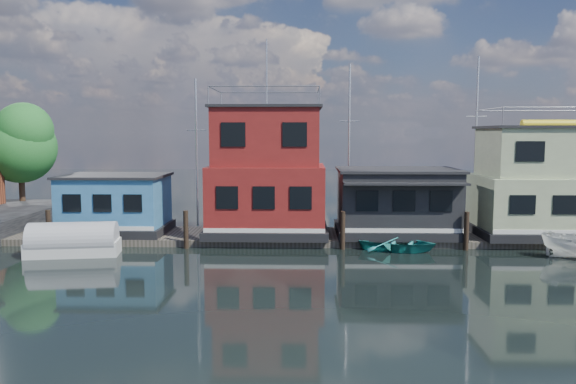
{
  "coord_description": "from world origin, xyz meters",
  "views": [
    {
      "loc": [
        -6.2,
        -22.44,
        6.64
      ],
      "look_at": [
        -7.2,
        12.0,
        3.0
      ],
      "focal_mm": 35.0,
      "sensor_mm": 36.0,
      "label": 1
    }
  ],
  "objects_px": {
    "houseboat_green": "(546,184)",
    "dinghy_teal": "(398,243)",
    "houseboat_red": "(267,174)",
    "houseboat_blue": "(116,204)",
    "houseboat_dark": "(397,202)",
    "tarp_runabout": "(73,242)"
  },
  "relations": [
    {
      "from": "houseboat_green",
      "to": "dinghy_teal",
      "type": "xyz_separation_m",
      "value": [
        -9.4,
        -3.08,
        -3.11
      ]
    },
    {
      "from": "houseboat_red",
      "to": "dinghy_teal",
      "type": "bearing_deg",
      "value": -22.1
    },
    {
      "from": "houseboat_red",
      "to": "dinghy_teal",
      "type": "height_order",
      "value": "houseboat_red"
    },
    {
      "from": "houseboat_blue",
      "to": "houseboat_dark",
      "type": "relative_size",
      "value": 0.86
    },
    {
      "from": "houseboat_green",
      "to": "tarp_runabout",
      "type": "height_order",
      "value": "houseboat_green"
    },
    {
      "from": "houseboat_dark",
      "to": "dinghy_teal",
      "type": "bearing_deg",
      "value": -97.46
    },
    {
      "from": "houseboat_blue",
      "to": "tarp_runabout",
      "type": "height_order",
      "value": "houseboat_blue"
    },
    {
      "from": "houseboat_green",
      "to": "tarp_runabout",
      "type": "distance_m",
      "value": 27.81
    },
    {
      "from": "houseboat_dark",
      "to": "tarp_runabout",
      "type": "xyz_separation_m",
      "value": [
        -18.24,
        -4.79,
        -1.69
      ]
    },
    {
      "from": "houseboat_dark",
      "to": "tarp_runabout",
      "type": "relative_size",
      "value": 1.47
    },
    {
      "from": "houseboat_red",
      "to": "houseboat_green",
      "type": "height_order",
      "value": "houseboat_red"
    },
    {
      "from": "houseboat_green",
      "to": "tarp_runabout",
      "type": "relative_size",
      "value": 1.67
    },
    {
      "from": "houseboat_blue",
      "to": "houseboat_green",
      "type": "height_order",
      "value": "houseboat_green"
    },
    {
      "from": "houseboat_dark",
      "to": "houseboat_green",
      "type": "height_order",
      "value": "houseboat_green"
    },
    {
      "from": "houseboat_dark",
      "to": "dinghy_teal",
      "type": "relative_size",
      "value": 1.74
    },
    {
      "from": "dinghy_teal",
      "to": "houseboat_green",
      "type": "bearing_deg",
      "value": -53.19
    },
    {
      "from": "houseboat_blue",
      "to": "houseboat_green",
      "type": "bearing_deg",
      "value": 0.0
    },
    {
      "from": "houseboat_blue",
      "to": "houseboat_dark",
      "type": "bearing_deg",
      "value": -0.06
    },
    {
      "from": "houseboat_red",
      "to": "houseboat_dark",
      "type": "xyz_separation_m",
      "value": [
        8.0,
        -0.02,
        -1.69
      ]
    },
    {
      "from": "tarp_runabout",
      "to": "houseboat_green",
      "type": "bearing_deg",
      "value": 0.74
    },
    {
      "from": "houseboat_red",
      "to": "tarp_runabout",
      "type": "bearing_deg",
      "value": -154.84
    },
    {
      "from": "houseboat_blue",
      "to": "houseboat_green",
      "type": "distance_m",
      "value": 26.53
    }
  ]
}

